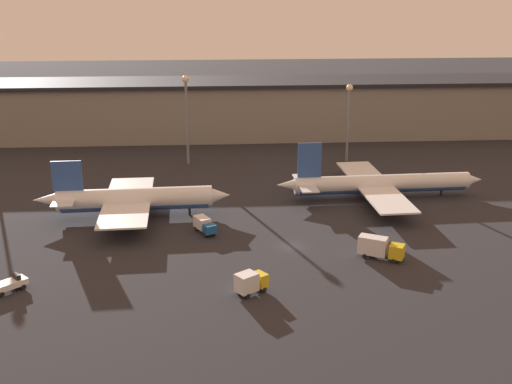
# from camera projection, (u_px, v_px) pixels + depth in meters

# --- Properties ---
(ground) EXTENTS (600.00, 600.00, 0.00)m
(ground) POSITION_uv_depth(u_px,v_px,m) (292.00, 247.00, 117.44)
(ground) COLOR #26262B
(terminal_building) EXTENTS (246.40, 22.41, 17.57)m
(terminal_building) POSITION_uv_depth(u_px,v_px,m) (258.00, 108.00, 199.17)
(terminal_building) COLOR gray
(terminal_building) RESTS_ON ground
(airplane_0) EXTENTS (40.03, 32.06, 12.35)m
(airplane_0) POSITION_uv_depth(u_px,v_px,m) (133.00, 199.00, 131.13)
(airplane_0) COLOR white
(airplane_0) RESTS_ON ground
(airplane_1) EXTENTS (47.21, 38.18, 13.14)m
(airplane_1) POSITION_uv_depth(u_px,v_px,m) (380.00, 184.00, 142.91)
(airplane_1) COLOR white
(airplane_1) RESTS_ON ground
(service_vehicle_0) EXTENTS (5.57, 4.99, 3.58)m
(service_vehicle_0) POSITION_uv_depth(u_px,v_px,m) (250.00, 282.00, 99.13)
(service_vehicle_0) COLOR gold
(service_vehicle_0) RESTS_ON ground
(service_vehicle_1) EXTENTS (8.06, 5.82, 3.88)m
(service_vehicle_1) POSITION_uv_depth(u_px,v_px,m) (379.00, 247.00, 111.72)
(service_vehicle_1) COLOR gold
(service_vehicle_1) RESTS_ON ground
(service_vehicle_2) EXTENTS (5.68, 5.51, 2.49)m
(service_vehicle_2) POSITION_uv_depth(u_px,v_px,m) (9.00, 284.00, 100.13)
(service_vehicle_2) COLOR white
(service_vehicle_2) RESTS_ON ground
(service_vehicle_3) EXTENTS (4.65, 6.28, 2.93)m
(service_vehicle_3) POSITION_uv_depth(u_px,v_px,m) (204.00, 225.00, 123.43)
(service_vehicle_3) COLOR #195199
(service_vehicle_3) RESTS_ON ground
(lamp_post_1) EXTENTS (1.80, 1.80, 23.45)m
(lamp_post_1) POSITION_uv_depth(u_px,v_px,m) (186.00, 108.00, 166.22)
(lamp_post_1) COLOR slate
(lamp_post_1) RESTS_ON ground
(lamp_post_2) EXTENTS (1.80, 1.80, 20.78)m
(lamp_post_2) POSITION_uv_depth(u_px,v_px,m) (349.00, 112.00, 169.40)
(lamp_post_2) COLOR slate
(lamp_post_2) RESTS_ON ground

